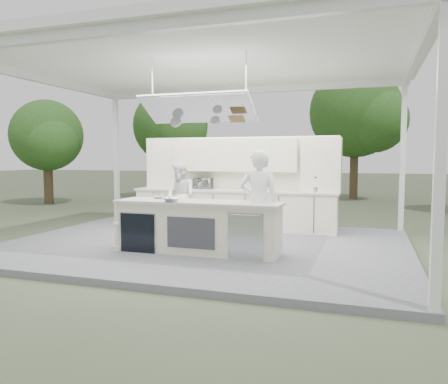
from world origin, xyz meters
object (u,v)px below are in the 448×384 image
(demo_island, at_px, (197,227))
(back_counter, at_px, (233,209))
(head_chef, at_px, (259,202))
(sous_chef, at_px, (181,196))

(demo_island, distance_m, back_counter, 2.82)
(demo_island, height_order, head_chef, head_chef)
(demo_island, xyz_separation_m, sous_chef, (-1.38, 2.36, 0.34))
(demo_island, height_order, back_counter, same)
(demo_island, bearing_deg, back_counter, 93.63)
(back_counter, xyz_separation_m, head_chef, (1.29, -2.60, 0.47))
(back_counter, relative_size, head_chef, 2.69)
(head_chef, bearing_deg, demo_island, -0.77)
(demo_island, distance_m, sous_chef, 2.76)
(head_chef, xyz_separation_m, sous_chef, (-2.49, 2.15, -0.13))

